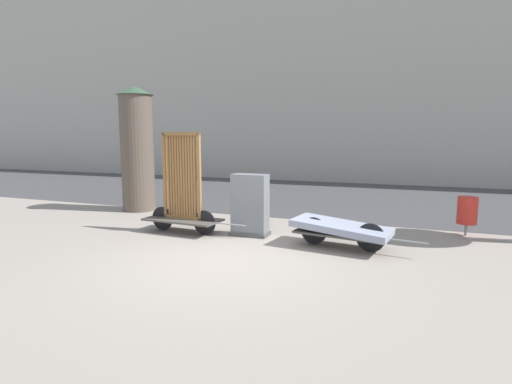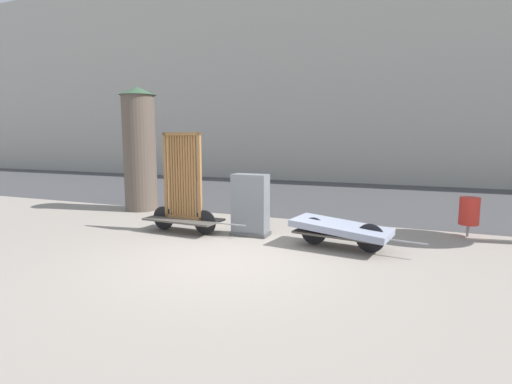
% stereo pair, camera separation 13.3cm
% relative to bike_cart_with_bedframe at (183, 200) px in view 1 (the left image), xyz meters
% --- Properties ---
extents(ground_plane, '(60.00, 60.00, 0.00)m').
position_rel_bike_cart_with_bedframe_xyz_m(ground_plane, '(1.77, -1.54, -0.74)').
color(ground_plane, gray).
extents(road_strip, '(56.00, 9.01, 0.01)m').
position_rel_bike_cart_with_bedframe_xyz_m(road_strip, '(1.77, 6.81, -0.74)').
color(road_strip, '#424244').
rests_on(road_strip, ground_plane).
extents(building_facade, '(48.00, 4.00, 10.70)m').
position_rel_bike_cart_with_bedframe_xyz_m(building_facade, '(1.77, 13.32, 4.60)').
color(building_facade, '#B2ADA3').
rests_on(building_facade, ground_plane).
extents(bike_cart_with_bedframe, '(2.46, 0.87, 2.25)m').
position_rel_bike_cart_with_bedframe_xyz_m(bike_cart_with_bedframe, '(0.00, 0.00, 0.00)').
color(bike_cart_with_bedframe, '#4C4742').
rests_on(bike_cart_with_bedframe, ground_plane).
extents(bike_cart_with_mattress, '(2.54, 1.15, 0.55)m').
position_rel_bike_cart_with_bedframe_xyz_m(bike_cart_with_mattress, '(3.55, -0.00, -0.37)').
color(bike_cart_with_mattress, '#4C4742').
rests_on(bike_cart_with_mattress, ground_plane).
extents(utility_cabinet, '(0.83, 0.44, 1.35)m').
position_rel_bike_cart_with_bedframe_xyz_m(utility_cabinet, '(1.51, 0.30, -0.11)').
color(utility_cabinet, '#4C4C4C').
rests_on(utility_cabinet, ground_plane).
extents(trash_bin, '(0.41, 0.41, 0.86)m').
position_rel_bike_cart_with_bedframe_xyz_m(trash_bin, '(5.94, 1.96, -0.18)').
color(trash_bin, gray).
rests_on(trash_bin, ground_plane).
extents(advertising_column, '(1.05, 1.05, 3.58)m').
position_rel_bike_cart_with_bedframe_xyz_m(advertising_column, '(-2.69, 1.96, 1.07)').
color(advertising_column, brown).
rests_on(advertising_column, ground_plane).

